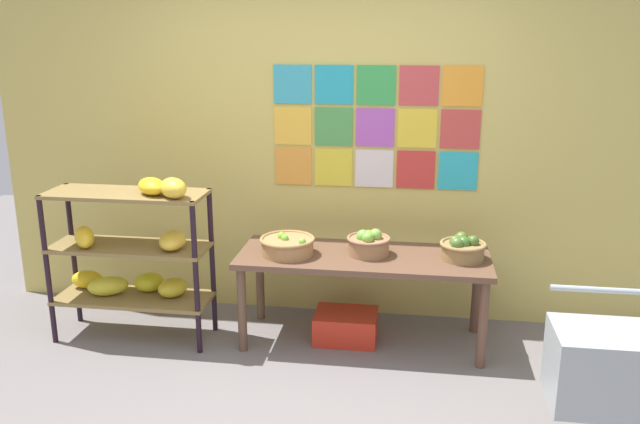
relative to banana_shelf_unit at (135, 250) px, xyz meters
The scene contains 8 objects.
back_wall_with_art 1.64m from the banana_shelf_unit, 28.19° to the left, with size 5.02×0.07×2.99m.
banana_shelf_unit is the anchor object (origin of this frame).
display_table 1.56m from the banana_shelf_unit, ahead, with size 1.68×0.64×0.63m.
fruit_basket_centre 2.20m from the banana_shelf_unit, ahead, with size 0.30×0.30×0.16m.
fruit_basket_back_right 1.05m from the banana_shelf_unit, ahead, with size 0.37×0.37×0.15m.
fruit_basket_left 1.59m from the banana_shelf_unit, ahead, with size 0.29×0.29×0.18m.
produce_crate_under_table 1.54m from the banana_shelf_unit, ahead, with size 0.43×0.33×0.20m, color red.
shopping_cart 3.00m from the banana_shelf_unit, 20.28° to the right, with size 0.55×0.42×0.87m.
Camera 1 is at (0.63, -2.94, 2.09)m, focal length 36.75 mm.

